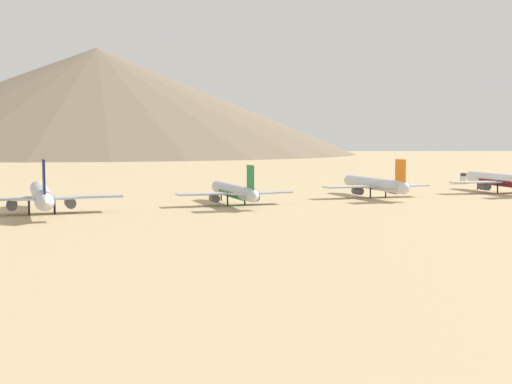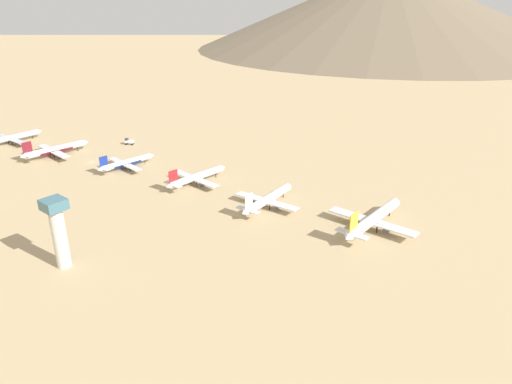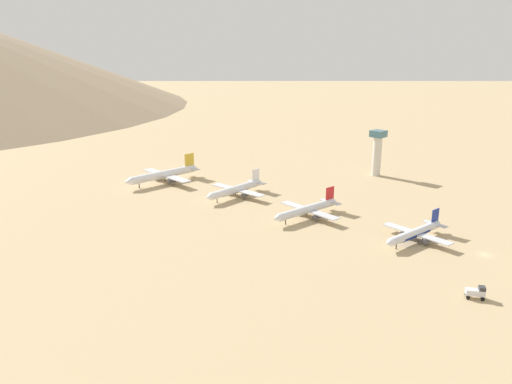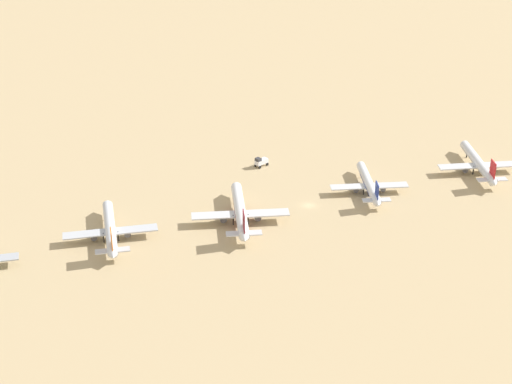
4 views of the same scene
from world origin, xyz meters
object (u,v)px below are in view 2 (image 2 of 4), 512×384
parked_jet_1 (268,199)px  control_tower (58,229)px  parked_jet_2 (196,177)px  parked_jet_5 (12,138)px  parked_jet_0 (373,219)px  parked_jet_4 (55,150)px  parked_jet_3 (126,163)px  service_truck (129,141)px

parked_jet_1 → control_tower: (-83.58, 23.62, 10.64)m
parked_jet_2 → parked_jet_5: bearing=101.0°
parked_jet_0 → control_tower: size_ratio=1.80×
parked_jet_1 → parked_jet_4: size_ratio=0.95×
parked_jet_4 → parked_jet_5: parked_jet_4 is taller
parked_jet_3 → parked_jet_5: (-17.86, 91.98, 0.35)m
parked_jet_1 → service_truck: parked_jet_1 is taller
service_truck → parked_jet_3: bearing=-128.2°
parked_jet_2 → parked_jet_5: size_ratio=1.01×
parked_jet_1 → parked_jet_2: parked_jet_1 is taller
parked_jet_1 → control_tower: bearing=164.2°
parked_jet_0 → service_truck: size_ratio=8.08×
parked_jet_5 → parked_jet_3: bearing=-79.0°
parked_jet_3 → parked_jet_5: size_ratio=0.92×
control_tower → parked_jet_2: bearing=13.7°
parked_jet_1 → parked_jet_4: bearing=99.8°
parked_jet_4 → service_truck: size_ratio=7.18×
parked_jet_2 → parked_jet_1: bearing=-88.0°
control_tower → parked_jet_4: bearing=62.3°
parked_jet_3 → parked_jet_4: size_ratio=0.85×
parked_jet_1 → parked_jet_2: size_ratio=1.01×
parked_jet_1 → control_tower: control_tower is taller
service_truck → control_tower: 141.89m
service_truck → parked_jet_1: bearing=-97.8°
parked_jet_0 → service_truck: bearing=87.9°
parked_jet_4 → control_tower: 128.81m
parked_jet_0 → parked_jet_5: size_ratio=1.21×
parked_jet_3 → service_truck: parked_jet_3 is taller
parked_jet_1 → parked_jet_5: (-28.13, 180.61, -0.04)m
parked_jet_1 → parked_jet_0: bearing=-77.0°
parked_jet_0 → parked_jet_1: (-10.51, 45.49, -0.75)m
parked_jet_2 → parked_jet_3: bearing=101.0°
parked_jet_2 → parked_jet_4: size_ratio=0.94×
parked_jet_3 → parked_jet_5: 93.70m
parked_jet_0 → parked_jet_2: bearing=97.7°
parked_jet_3 → control_tower: control_tower is taller
parked_jet_2 → service_truck: (18.34, 79.44, -1.62)m
parked_jet_3 → parked_jet_4: bearing=105.6°
parked_jet_5 → control_tower: bearing=-109.5°
parked_jet_3 → service_truck: size_ratio=6.10×
parked_jet_2 → service_truck: 81.54m
service_truck → control_tower: bearing=-135.3°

